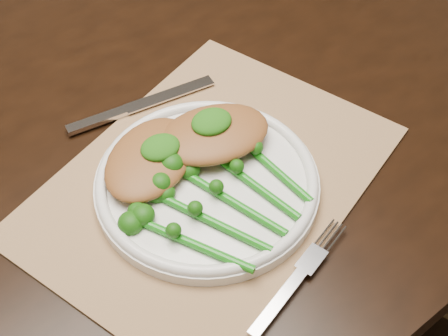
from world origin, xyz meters
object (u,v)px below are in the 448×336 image
dining_table (146,258)px  placemat (211,181)px  broccolini_bundle (232,201)px  chicken_fillet_left (150,158)px  dinner_plate (207,182)px

dining_table → placemat: (0.04, -0.17, 0.37)m
placemat → broccolini_bundle: broccolini_bundle is taller
broccolini_bundle → dining_table: bearing=77.4°
broccolini_bundle → placemat: bearing=65.2°
placemat → chicken_fillet_left: bearing=118.5°
dinner_plate → dining_table: bearing=98.3°
dining_table → dinner_plate: size_ratio=6.59×
dinner_plate → chicken_fillet_left: bearing=130.4°
placemat → dinner_plate: bearing=-160.4°
dinner_plate → broccolini_bundle: size_ratio=1.14×
dining_table → broccolini_bundle: broccolini_bundle is taller
dinner_plate → chicken_fillet_left: 0.07m
dinner_plate → broccolini_bundle: (0.01, -0.04, 0.01)m
dining_table → dinner_plate: (0.03, -0.18, 0.39)m
chicken_fillet_left → broccolini_bundle: (0.05, -0.10, -0.01)m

